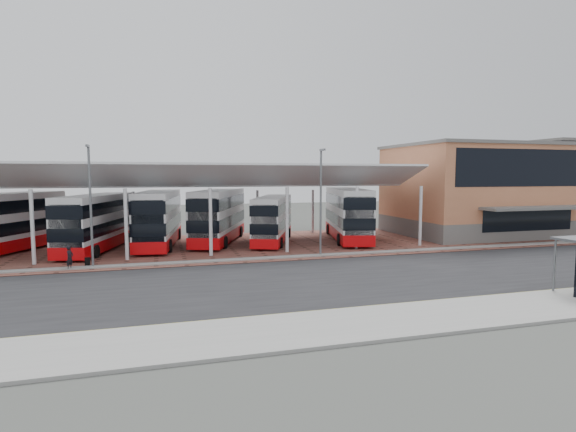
% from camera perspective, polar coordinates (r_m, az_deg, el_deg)
% --- Properties ---
extents(ground, '(140.00, 140.00, 0.00)m').
position_cam_1_polar(ground, '(27.86, 4.77, -7.54)').
color(ground, '#3E413C').
extents(road, '(120.00, 14.00, 0.02)m').
position_cam_1_polar(road, '(26.95, 5.54, -7.96)').
color(road, black).
rests_on(road, ground).
extents(forecourt, '(72.00, 16.00, 0.06)m').
position_cam_1_polar(forecourt, '(40.59, 0.85, -3.44)').
color(forecourt, brown).
rests_on(forecourt, ground).
extents(sidewalk, '(120.00, 4.00, 0.14)m').
position_cam_1_polar(sidewalk, '(20.00, 14.25, -12.63)').
color(sidewalk, gray).
rests_on(sidewalk, ground).
extents(north_kerb, '(120.00, 0.80, 0.14)m').
position_cam_1_polar(north_kerb, '(33.59, 0.98, -5.20)').
color(north_kerb, gray).
rests_on(north_kerb, ground).
extents(yellow_line_near, '(120.00, 0.12, 0.01)m').
position_cam_1_polar(yellow_line_near, '(21.68, 11.52, -11.29)').
color(yellow_line_near, gold).
rests_on(yellow_line_near, road).
extents(yellow_line_far, '(120.00, 0.12, 0.01)m').
position_cam_1_polar(yellow_line_far, '(21.93, 11.15, -11.08)').
color(yellow_line_far, gold).
rests_on(yellow_line_far, road).
extents(canopy, '(37.00, 11.63, 7.07)m').
position_cam_1_polar(canopy, '(39.48, -10.76, 4.63)').
color(canopy, silver).
rests_on(canopy, ground).
extents(terminal, '(18.40, 14.40, 9.25)m').
position_cam_1_polar(terminal, '(51.17, 23.67, 3.12)').
color(terminal, '#64615D').
rests_on(terminal, ground).
extents(lamp_west, '(0.16, 0.90, 8.07)m').
position_cam_1_polar(lamp_west, '(31.98, -23.79, 1.58)').
color(lamp_west, slate).
rests_on(lamp_west, ground).
extents(lamp_east, '(0.16, 0.90, 8.07)m').
position_cam_1_polar(lamp_east, '(33.80, 4.20, 2.18)').
color(lamp_east, slate).
rests_on(lamp_east, ground).
extents(bus_0, '(7.13, 11.40, 4.68)m').
position_cam_1_polar(bus_0, '(41.43, -32.33, -0.80)').
color(bus_0, silver).
rests_on(bus_0, forecourt).
extents(bus_1, '(5.16, 11.24, 4.51)m').
position_cam_1_polar(bus_1, '(39.36, -23.17, -0.80)').
color(bus_1, silver).
rests_on(bus_1, forecourt).
extents(bus_2, '(4.22, 11.69, 4.71)m').
position_cam_1_polar(bus_2, '(40.20, -16.08, -0.32)').
color(bus_2, silver).
rests_on(bus_2, forecourt).
extents(bus_3, '(6.48, 11.73, 4.75)m').
position_cam_1_polar(bus_3, '(41.24, -8.76, -0.02)').
color(bus_3, silver).
rests_on(bus_3, forecourt).
extents(bus_4, '(5.96, 10.18, 4.14)m').
position_cam_1_polar(bus_4, '(40.56, -1.96, -0.48)').
color(bus_4, silver).
rests_on(bus_4, forecourt).
extents(bus_5, '(5.42, 11.97, 4.81)m').
position_cam_1_polar(bus_5, '(42.66, 7.56, 0.21)').
color(bus_5, silver).
rests_on(bus_5, forecourt).
extents(pedestrian, '(0.57, 0.67, 1.55)m').
position_cam_1_polar(pedestrian, '(32.30, -25.97, -4.77)').
color(pedestrian, black).
rests_on(pedestrian, forecourt).
extents(suitcase, '(0.32, 0.23, 0.55)m').
position_cam_1_polar(suitcase, '(33.27, -24.11, -5.30)').
color(suitcase, black).
rests_on(suitcase, forecourt).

